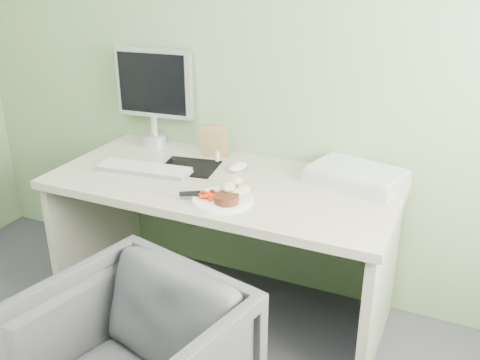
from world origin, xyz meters
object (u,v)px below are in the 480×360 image
at_px(desk, 223,215).
at_px(plate, 223,200).
at_px(scanner, 356,177).
at_px(monitor, 154,91).

height_order(desk, plate, plate).
height_order(plate, scanner, scanner).
bearing_deg(scanner, desk, -145.61).
bearing_deg(plate, desk, 116.11).
height_order(desk, scanner, scanner).
distance_m(plate, scanner, 0.63).
relative_size(plate, scanner, 0.64).
relative_size(plate, monitor, 0.50).
relative_size(desk, plate, 6.15).
bearing_deg(desk, plate, -63.89).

